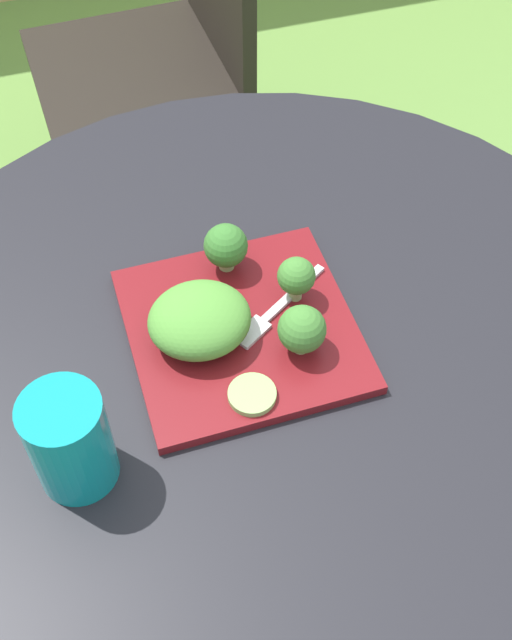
% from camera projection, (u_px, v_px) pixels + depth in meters
% --- Properties ---
extents(ground_plane, '(12.00, 12.00, 0.00)m').
position_uv_depth(ground_plane, '(265.00, 578.00, 1.50)').
color(ground_plane, '#669342').
extents(patio_table, '(0.99, 0.99, 0.73)m').
position_uv_depth(patio_table, '(268.00, 449.00, 1.11)').
color(patio_table, black).
rests_on(patio_table, ground_plane).
extents(patio_chair, '(0.45, 0.45, 0.90)m').
position_uv_depth(patio_chair, '(171.00, 25.00, 1.72)').
color(patio_chair, black).
rests_on(patio_chair, ground_plane).
extents(salad_plate, '(0.26, 0.26, 0.01)m').
position_uv_depth(salad_plate, '(241.00, 330.00, 0.93)').
color(salad_plate, maroon).
rests_on(salad_plate, patio_table).
extents(drinking_glass, '(0.08, 0.08, 0.12)m').
position_uv_depth(drinking_glass, '(71.00, 445.00, 0.78)').
color(drinking_glass, '#0F8C93').
rests_on(drinking_glass, patio_table).
extents(fork, '(0.14, 0.10, 0.00)m').
position_uv_depth(fork, '(273.00, 312.00, 0.94)').
color(fork, silver).
rests_on(fork, salad_plate).
extents(lettuce_mound, '(0.12, 0.11, 0.06)m').
position_uv_depth(lettuce_mound, '(199.00, 320.00, 0.90)').
color(lettuce_mound, '#519338').
rests_on(lettuce_mound, salad_plate).
extents(broccoli_floret_0, '(0.05, 0.05, 0.06)m').
position_uv_depth(broccoli_floret_0, '(302.00, 330.00, 0.88)').
color(broccoli_floret_0, '#99B770').
rests_on(broccoli_floret_0, salad_plate).
extents(broccoli_floret_1, '(0.05, 0.05, 0.06)m').
position_uv_depth(broccoli_floret_1, '(296.00, 277.00, 0.93)').
color(broccoli_floret_1, '#99B770').
rests_on(broccoli_floret_1, salad_plate).
extents(broccoli_floret_2, '(0.05, 0.05, 0.06)m').
position_uv_depth(broccoli_floret_2, '(226.00, 246.00, 0.96)').
color(broccoli_floret_2, '#99B770').
rests_on(broccoli_floret_2, salad_plate).
extents(cucumber_slice_0, '(0.05, 0.05, 0.01)m').
position_uv_depth(cucumber_slice_0, '(252.00, 394.00, 0.86)').
color(cucumber_slice_0, '#8EB766').
rests_on(cucumber_slice_0, salad_plate).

